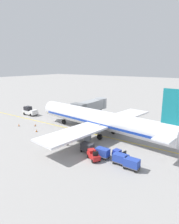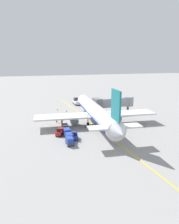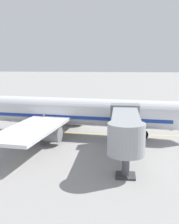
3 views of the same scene
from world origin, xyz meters
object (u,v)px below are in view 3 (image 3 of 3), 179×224
baggage_cart_tail_end (12,113)px  baggage_cart_third_in_train (22,114)px  baggage_tug_lead (23,117)px  jet_bridge (125,127)px  baggage_cart_second_in_train (39,114)px  safety_cone_nose_left (146,124)px  baggage_tug_trailing (46,115)px  parked_airliner (62,112)px  baggage_cart_front (56,115)px  ground_crew_loader (101,116)px  safety_cone_wing_tip (171,128)px  ground_crew_wing_walker (82,116)px

baggage_cart_tail_end → baggage_cart_third_in_train: bearing=77.4°
baggage_tug_lead → jet_bridge: bearing=44.7°
baggage_cart_second_in_train → baggage_cart_tail_end: same height
baggage_cart_third_in_train → safety_cone_nose_left: (2.81, 21.36, -0.66)m
baggage_tug_trailing → baggage_cart_third_in_train: 4.20m
parked_airliner → baggage_cart_third_in_train: size_ratio=12.79×
baggage_tug_lead → baggage_cart_front: baggage_tug_lead is taller
ground_crew_loader → parked_airliner: bearing=-28.7°
baggage_tug_trailing → safety_cone_nose_left: baggage_tug_trailing is taller
safety_cone_wing_tip → baggage_tug_lead: bearing=-99.7°
parked_airliner → ground_crew_loader: parked_airliner is taller
baggage_cart_second_in_train → ground_crew_loader: bearing=90.5°
safety_cone_wing_tip → baggage_cart_front: bearing=-104.5°
parked_airliner → baggage_tug_trailing: parked_airliner is taller
safety_cone_wing_tip → baggage_cart_third_in_train: bearing=-102.3°
ground_crew_wing_walker → safety_cone_wing_tip: size_ratio=2.86×
baggage_cart_second_in_train → ground_crew_loader: size_ratio=1.73×
baggage_cart_third_in_train → baggage_cart_tail_end: same height
baggage_tug_trailing → jet_bridge: bearing=35.1°
ground_crew_loader → baggage_tug_trailing: bearing=-96.7°
baggage_cart_tail_end → safety_cone_nose_left: (3.23, 23.27, -0.66)m
ground_crew_wing_walker → ground_crew_loader: same height
baggage_cart_third_in_train → baggage_cart_second_in_train: bearing=85.1°
baggage_cart_second_in_train → baggage_tug_trailing: bearing=144.7°
baggage_tug_trailing → baggage_cart_tail_end: baggage_tug_trailing is taller
parked_airliner → baggage_tug_lead: size_ratio=13.86×
jet_bridge → baggage_cart_second_in_train: bearing=-141.4°
baggage_tug_trailing → baggage_cart_third_in_train: bearing=-76.5°
ground_crew_wing_walker → parked_airliner: bearing=-12.5°
baggage_cart_second_in_train → safety_cone_wing_tip: (5.16, 21.65, -0.66)m
baggage_tug_lead → baggage_tug_trailing: 4.07m
parked_airliner → baggage_cart_front: (-8.49, -2.73, -2.24)m
ground_crew_loader → baggage_cart_third_in_train: bearing=-90.7°
baggage_tug_lead → baggage_cart_tail_end: (-1.73, -2.62, 0.24)m
baggage_tug_lead → baggage_cart_second_in_train: size_ratio=0.92×
baggage_cart_front → safety_cone_nose_left: size_ratio=4.95×
baggage_cart_tail_end → safety_cone_wing_tip: baggage_cart_tail_end is taller
jet_bridge → baggage_cart_second_in_train: (-18.32, -14.61, -2.50)m
parked_airliner → ground_crew_wing_walker: size_ratio=22.09×
ground_crew_loader → safety_cone_nose_left: ground_crew_loader is taller
baggage_cart_front → baggage_cart_tail_end: size_ratio=1.00×
safety_cone_nose_left → parked_airliner: bearing=-62.7°
baggage_cart_tail_end → ground_crew_loader: ground_crew_loader is taller
safety_cone_nose_left → safety_cone_wing_tip: size_ratio=1.00×
baggage_cart_second_in_train → ground_crew_wing_walker: (0.65, 7.70, 0.00)m
baggage_cart_second_in_train → baggage_cart_front: bearing=83.0°
baggage_tug_trailing → safety_cone_nose_left: size_ratio=4.67×
baggage_tug_trailing → baggage_cart_third_in_train: size_ratio=0.94×
ground_crew_loader → safety_cone_nose_left: bearing=70.4°
baggage_cart_third_in_train → ground_crew_wing_walker: bearing=85.2°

